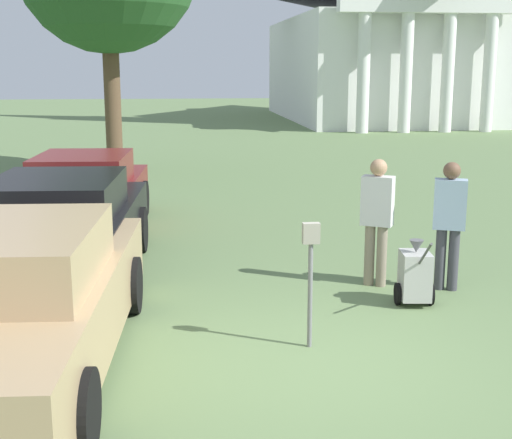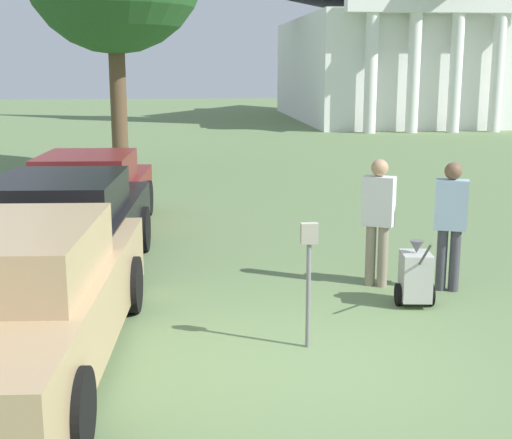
{
  "view_description": "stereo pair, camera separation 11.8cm",
  "coord_description": "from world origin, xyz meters",
  "px_view_note": "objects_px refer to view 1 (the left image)",
  "views": [
    {
      "loc": [
        -1.51,
        -6.68,
        2.97
      ],
      "look_at": [
        -0.5,
        1.92,
        1.1
      ],
      "focal_mm": 50.0,
      "sensor_mm": 36.0,
      "label": 1
    },
    {
      "loc": [
        -1.39,
        -6.69,
        2.97
      ],
      "look_at": [
        -0.5,
        1.92,
        1.1
      ],
      "focal_mm": 50.0,
      "sensor_mm": 36.0,
      "label": 2
    }
  ],
  "objects_px": {
    "parked_car_tan": "(14,303)",
    "church": "(378,23)",
    "parked_car_maroon": "(86,196)",
    "equipment_cart": "(415,275)",
    "parked_car_black": "(61,232)",
    "person_supervisor": "(449,218)",
    "parking_meter": "(311,261)",
    "person_worker": "(377,214)"
  },
  "relations": [
    {
      "from": "church",
      "to": "parked_car_maroon",
      "type": "bearing_deg",
      "value": -116.06
    },
    {
      "from": "person_worker",
      "to": "person_supervisor",
      "type": "bearing_deg",
      "value": -169.18
    },
    {
      "from": "parked_car_maroon",
      "to": "person_supervisor",
      "type": "xyz_separation_m",
      "value": [
        5.21,
        -4.01,
        0.32
      ]
    },
    {
      "from": "equipment_cart",
      "to": "person_worker",
      "type": "bearing_deg",
      "value": 114.45
    },
    {
      "from": "parked_car_tan",
      "to": "church",
      "type": "relative_size",
      "value": 0.22
    },
    {
      "from": "parking_meter",
      "to": "parked_car_black",
      "type": "bearing_deg",
      "value": 137.46
    },
    {
      "from": "person_supervisor",
      "to": "church",
      "type": "bearing_deg",
      "value": -83.13
    },
    {
      "from": "parked_car_black",
      "to": "person_supervisor",
      "type": "xyz_separation_m",
      "value": [
        5.21,
        -0.98,
        0.28
      ]
    },
    {
      "from": "parked_car_maroon",
      "to": "parked_car_tan",
      "type": "bearing_deg",
      "value": -86.22
    },
    {
      "from": "parked_car_maroon",
      "to": "person_worker",
      "type": "xyz_separation_m",
      "value": [
        4.31,
        -3.71,
        0.33
      ]
    },
    {
      "from": "person_worker",
      "to": "person_supervisor",
      "type": "relative_size",
      "value": 1.01
    },
    {
      "from": "parked_car_tan",
      "to": "parked_car_black",
      "type": "relative_size",
      "value": 1.04
    },
    {
      "from": "equipment_cart",
      "to": "church",
      "type": "bearing_deg",
      "value": 81.98
    },
    {
      "from": "parked_car_black",
      "to": "person_supervisor",
      "type": "relative_size",
      "value": 2.98
    },
    {
      "from": "parking_meter",
      "to": "person_supervisor",
      "type": "xyz_separation_m",
      "value": [
        2.22,
        1.76,
        0.04
      ]
    },
    {
      "from": "parked_car_black",
      "to": "church",
      "type": "distance_m",
      "value": 32.64
    },
    {
      "from": "parked_car_maroon",
      "to": "equipment_cart",
      "type": "distance_m",
      "value": 6.47
    },
    {
      "from": "parked_car_tan",
      "to": "person_worker",
      "type": "xyz_separation_m",
      "value": [
        4.31,
        2.34,
        0.3
      ]
    },
    {
      "from": "parked_car_tan",
      "to": "person_worker",
      "type": "bearing_deg",
      "value": 32.34
    },
    {
      "from": "parking_meter",
      "to": "equipment_cart",
      "type": "height_order",
      "value": "parking_meter"
    },
    {
      "from": "parked_car_maroon",
      "to": "equipment_cart",
      "type": "xyz_separation_m",
      "value": [
        4.57,
        -4.57,
        -0.29
      ]
    },
    {
      "from": "parking_meter",
      "to": "person_supervisor",
      "type": "relative_size",
      "value": 0.79
    },
    {
      "from": "parking_meter",
      "to": "equipment_cart",
      "type": "distance_m",
      "value": 2.07
    },
    {
      "from": "parked_car_black",
      "to": "church",
      "type": "height_order",
      "value": "church"
    },
    {
      "from": "parked_car_black",
      "to": "equipment_cart",
      "type": "relative_size",
      "value": 5.18
    },
    {
      "from": "church",
      "to": "person_worker",
      "type": "bearing_deg",
      "value": -106.01
    },
    {
      "from": "equipment_cart",
      "to": "person_supervisor",
      "type": "bearing_deg",
      "value": 48.37
    },
    {
      "from": "person_supervisor",
      "to": "parked_car_black",
      "type": "bearing_deg",
      "value": 10.52
    },
    {
      "from": "parked_car_tan",
      "to": "equipment_cart",
      "type": "height_order",
      "value": "parked_car_tan"
    },
    {
      "from": "parked_car_tan",
      "to": "parked_car_black",
      "type": "xyz_separation_m",
      "value": [
        0.0,
        3.02,
        0.01
      ]
    },
    {
      "from": "parked_car_maroon",
      "to": "parking_meter",
      "type": "height_order",
      "value": "parked_car_maroon"
    },
    {
      "from": "parked_car_black",
      "to": "parking_meter",
      "type": "relative_size",
      "value": 3.79
    },
    {
      "from": "parked_car_black",
      "to": "church",
      "type": "bearing_deg",
      "value": 70.09
    },
    {
      "from": "parking_meter",
      "to": "equipment_cart",
      "type": "bearing_deg",
      "value": 37.37
    },
    {
      "from": "parked_car_tan",
      "to": "person_worker",
      "type": "relative_size",
      "value": 3.07
    },
    {
      "from": "parked_car_maroon",
      "to": "person_supervisor",
      "type": "bearing_deg",
      "value": -33.84
    },
    {
      "from": "person_worker",
      "to": "equipment_cart",
      "type": "relative_size",
      "value": 1.75
    },
    {
      "from": "parked_car_black",
      "to": "parked_car_maroon",
      "type": "relative_size",
      "value": 1.09
    },
    {
      "from": "parked_car_black",
      "to": "person_supervisor",
      "type": "height_order",
      "value": "person_supervisor"
    },
    {
      "from": "parked_car_black",
      "to": "parked_car_maroon",
      "type": "height_order",
      "value": "parked_car_black"
    },
    {
      "from": "parked_car_tan",
      "to": "church",
      "type": "height_order",
      "value": "church"
    },
    {
      "from": "parked_car_maroon",
      "to": "person_worker",
      "type": "relative_size",
      "value": 2.7
    }
  ]
}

